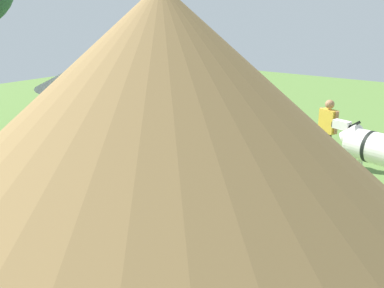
{
  "coord_description": "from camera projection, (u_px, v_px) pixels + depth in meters",
  "views": [
    {
      "loc": [
        -5.07,
        8.21,
        3.98
      ],
      "look_at": [
        0.74,
        0.57,
        1.0
      ],
      "focal_mm": 40.91,
      "sensor_mm": 36.0,
      "label": 1
    }
  ],
  "objects": [
    {
      "name": "ground_plane",
      "position": [
        231.0,
        184.0,
        10.35
      ],
      "size": [
        36.0,
        36.0,
        0.0
      ],
      "primitive_type": "plane",
      "color": "#587D37"
    },
    {
      "name": "patio_chair_west_end",
      "position": [
        100.0,
        150.0,
        11.18
      ],
      "size": [
        0.56,
        0.57,
        0.9
      ],
      "rotation": [
        0.0,
        0.0,
        1.18
      ],
      "color": "silver",
      "rests_on": "ground_plane"
    },
    {
      "name": "patio_chair_near_lawn",
      "position": [
        69.0,
        175.0,
        9.47
      ],
      "size": [
        0.53,
        0.52,
        0.9
      ],
      "rotation": [
        0.0,
        0.0,
        -3.39
      ],
      "color": "silver",
      "rests_on": "ground_plane"
    },
    {
      "name": "standing_watcher",
      "position": [
        328.0,
        126.0,
        11.41
      ],
      "size": [
        0.59,
        0.38,
        1.74
      ],
      "rotation": [
        0.0,
        0.0,
        -0.38
      ],
      "color": "black",
      "rests_on": "ground_plane"
    },
    {
      "name": "guest_beside_umbrella",
      "position": [
        63.0,
        165.0,
        8.67
      ],
      "size": [
        0.55,
        0.39,
        1.69
      ],
      "rotation": [
        0.0,
        0.0,
        0.45
      ],
      "color": "black",
      "rests_on": "ground_plane"
    },
    {
      "name": "guest_behind_table",
      "position": [
        167.0,
        131.0,
        11.21
      ],
      "size": [
        0.37,
        0.54,
        1.63
      ],
      "rotation": [
        0.0,
        0.0,
        5.15
      ],
      "color": "black",
      "rests_on": "ground_plane"
    },
    {
      "name": "zebra_by_umbrella",
      "position": [
        254.0,
        123.0,
        11.7
      ],
      "size": [
        2.3,
        0.78,
        1.58
      ],
      "rotation": [
        0.0,
        0.0,
        4.63
      ],
      "color": "silver",
      "rests_on": "ground_plane"
    },
    {
      "name": "zebra_toward_hut",
      "position": [
        235.0,
        167.0,
        8.6
      ],
      "size": [
        1.22,
        1.96,
        1.53
      ],
      "rotation": [
        0.0,
        0.0,
        5.83
      ],
      "color": "silver",
      "rests_on": "ground_plane"
    },
    {
      "name": "shade_umbrella",
      "position": [
        113.0,
        67.0,
        9.52
      ],
      "size": [
        3.33,
        3.33,
        3.18
      ],
      "color": "#4B2B2A",
      "rests_on": "ground_plane"
    },
    {
      "name": "zebra_nearest_camera",
      "position": [
        380.0,
        150.0,
        9.46
      ],
      "size": [
        2.16,
        1.07,
        1.59
      ],
      "rotation": [
        0.0,
        0.0,
        4.44
      ],
      "color": "silver",
      "rests_on": "ground_plane"
    },
    {
      "name": "patio_chair_near_hut",
      "position": [
        152.0,
        177.0,
        9.4
      ],
      "size": [
        0.46,
        0.48,
        0.9
      ],
      "rotation": [
        0.0,
        0.0,
        -1.67
      ],
      "color": "white",
      "rests_on": "ground_plane"
    },
    {
      "name": "thatched_hut",
      "position": [
        166.0,
        260.0,
        3.0
      ],
      "size": [
        5.0,
        5.0,
        4.12
      ],
      "rotation": [
        0.0,
        0.0,
        3.82
      ],
      "color": "beige",
      "rests_on": "ground_plane"
    },
    {
      "name": "patio_chair_east_end",
      "position": [
        161.0,
        154.0,
        10.88
      ],
      "size": [
        0.54,
        0.53,
        0.9
      ],
      "rotation": [
        0.0,
        0.0,
        -0.28
      ],
      "color": "white",
      "rests_on": "ground_plane"
    },
    {
      "name": "patio_dining_table",
      "position": [
        117.0,
        158.0,
        10.15
      ],
      "size": [
        1.48,
        1.09,
        0.74
      ],
      "rotation": [
        0.0,
        0.0,
        0.19
      ],
      "color": "silver",
      "rests_on": "ground_plane"
    }
  ]
}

